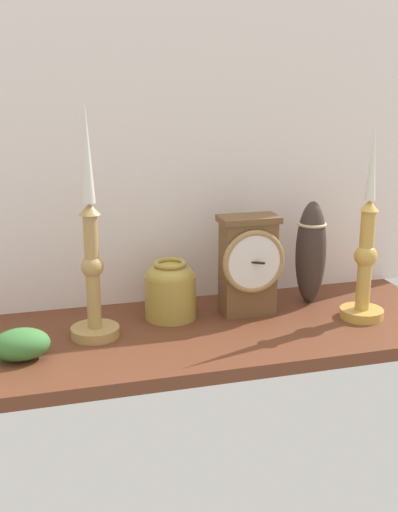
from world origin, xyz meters
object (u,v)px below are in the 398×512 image
object	(u,v)px
candlestick_tall_center	(365,260)
tall_ceramic_vase	(311,252)
brass_vase_jar	(170,289)
mantel_clock	(249,264)
candlestick_tall_left	(92,265)

from	to	relation	value
candlestick_tall_center	tall_ceramic_vase	size ratio (longest dim) A/B	1.76
candlestick_tall_center	brass_vase_jar	size ratio (longest dim) A/B	3.27
mantel_clock	brass_vase_jar	distance (cm)	15.84
candlestick_tall_center	brass_vase_jar	world-z (taller)	candlestick_tall_center
mantel_clock	candlestick_tall_center	xyz separation A→B (cm)	(20.53, -7.91, 1.37)
mantel_clock	tall_ceramic_vase	xyz separation A→B (cm)	(14.50, 3.09, 0.57)
mantel_clock	brass_vase_jar	size ratio (longest dim) A/B	1.72
brass_vase_jar	tall_ceramic_vase	world-z (taller)	tall_ceramic_vase
candlestick_tall_left	tall_ceramic_vase	bearing A→B (deg)	8.11
candlestick_tall_left	candlestick_tall_center	distance (cm)	51.08
candlestick_tall_center	tall_ceramic_vase	distance (cm)	12.58
mantel_clock	tall_ceramic_vase	distance (cm)	14.84
candlestick_tall_left	candlestick_tall_center	bearing A→B (deg)	-5.20
tall_ceramic_vase	mantel_clock	bearing A→B (deg)	-167.95
brass_vase_jar	candlestick_tall_center	bearing A→B (deg)	-15.85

